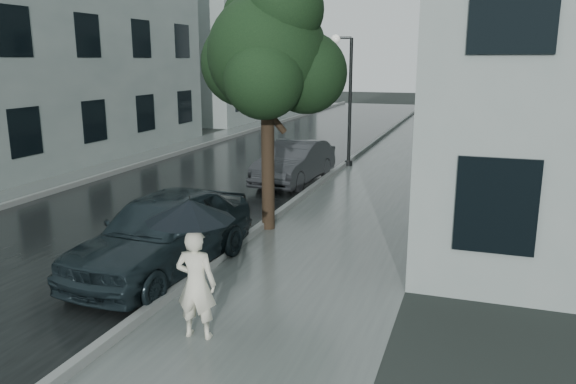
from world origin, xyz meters
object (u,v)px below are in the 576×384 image
at_px(car_far, 294,162).
at_px(lamp_post, 346,92).
at_px(pedestrian, 196,284).
at_px(car_near, 163,232).
at_px(street_tree, 269,53).

bearing_deg(car_far, lamp_post, 80.43).
distance_m(pedestrian, lamp_post, 13.50).
bearing_deg(pedestrian, car_far, -85.08).
xyz_separation_m(pedestrian, lamp_post, (-1.07, 13.33, 1.88)).
bearing_deg(lamp_post, car_near, -106.50).
bearing_deg(car_far, pedestrian, -75.19).
bearing_deg(car_near, car_far, 95.10).
relative_size(street_tree, car_near, 1.29).
height_order(pedestrian, car_near, pedestrian).
bearing_deg(car_near, lamp_post, 90.75).
relative_size(pedestrian, car_far, 0.40).
height_order(lamp_post, car_far, lamp_post).
xyz_separation_m(pedestrian, street_tree, (-0.91, 5.26, 3.14)).
xyz_separation_m(street_tree, car_near, (-0.86, -3.18, -3.18)).
distance_m(street_tree, car_far, 5.85).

